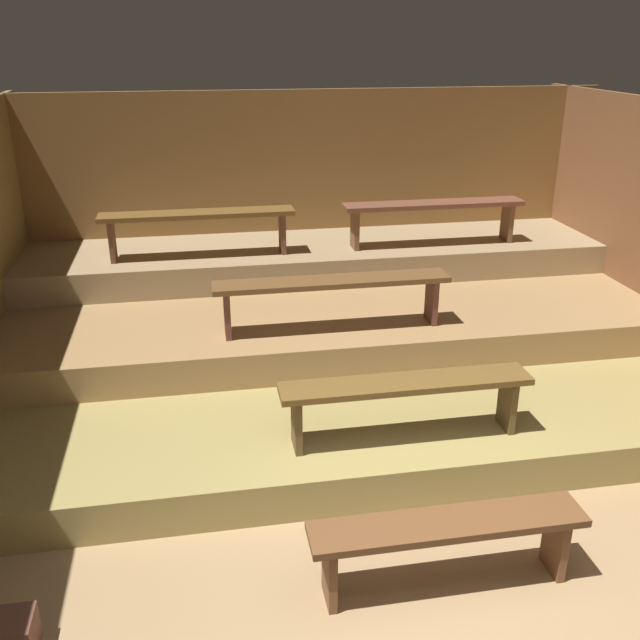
% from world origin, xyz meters
% --- Properties ---
extents(ground, '(7.05, 6.19, 0.08)m').
position_xyz_m(ground, '(0.00, 2.69, -0.04)').
color(ground, '#9E7E56').
extents(wall_back, '(7.05, 0.06, 2.51)m').
position_xyz_m(wall_back, '(0.00, 5.42, 1.26)').
color(wall_back, olive).
rests_on(wall_back, ground).
extents(platform_lower, '(6.25, 4.14, 0.31)m').
position_xyz_m(platform_lower, '(0.00, 3.32, 0.16)').
color(platform_lower, '#9A884C').
rests_on(platform_lower, ground).
extents(platform_middle, '(6.25, 2.74, 0.31)m').
position_xyz_m(platform_middle, '(0.00, 4.02, 0.47)').
color(platform_middle, '#A37D4F').
rests_on(platform_middle, platform_lower).
extents(platform_upper, '(6.25, 1.28, 0.31)m').
position_xyz_m(platform_upper, '(0.00, 4.74, 0.78)').
color(platform_upper, '#9D835D').
rests_on(platform_upper, platform_middle).
extents(bench_floor_center, '(1.64, 0.30, 0.47)m').
position_xyz_m(bench_floor_center, '(0.05, 0.52, 0.37)').
color(bench_floor_center, brown).
rests_on(bench_floor_center, ground).
extents(bench_lower_center, '(1.84, 0.30, 0.47)m').
position_xyz_m(bench_lower_center, '(0.13, 1.69, 0.69)').
color(bench_lower_center, brown).
rests_on(bench_lower_center, platform_lower).
extents(bench_middle_center, '(2.09, 0.30, 0.47)m').
position_xyz_m(bench_middle_center, '(-0.14, 3.10, 1.01)').
color(bench_middle_center, brown).
rests_on(bench_middle_center, platform_middle).
extents(bench_upper_left, '(1.97, 0.30, 0.47)m').
position_xyz_m(bench_upper_left, '(-1.26, 4.52, 1.31)').
color(bench_upper_left, brown).
rests_on(bench_upper_left, platform_upper).
extents(bench_upper_right, '(1.97, 0.30, 0.47)m').
position_xyz_m(bench_upper_right, '(1.26, 4.52, 1.31)').
color(bench_upper_right, brown).
rests_on(bench_upper_right, platform_upper).
extents(wooden_crate_floor, '(0.24, 0.24, 0.24)m').
position_xyz_m(wooden_crate_floor, '(-2.39, 0.43, 0.12)').
color(wooden_crate_floor, brown).
rests_on(wooden_crate_floor, ground).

